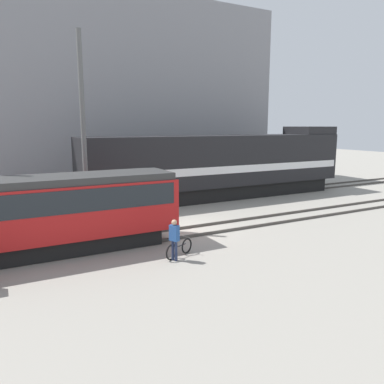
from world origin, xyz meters
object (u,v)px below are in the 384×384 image
(freight_locomotive, at_px, (222,165))
(person, at_px, (174,236))
(streetcar, at_px, (26,212))
(bicycle, at_px, (179,249))
(utility_pole_center, at_px, (83,132))

(freight_locomotive, distance_m, person, 13.08)
(streetcar, bearing_deg, person, -32.26)
(freight_locomotive, xyz_separation_m, person, (-8.42, -9.92, -1.37))
(bicycle, xyz_separation_m, person, (-0.36, -0.32, 0.66))
(person, xyz_separation_m, utility_pole_center, (-1.84, 6.50, 3.84))
(freight_locomotive, distance_m, streetcar, 14.97)
(freight_locomotive, bearing_deg, bicycle, -130.01)
(streetcar, height_order, person, streetcar)
(streetcar, bearing_deg, freight_locomotive, 27.16)
(bicycle, relative_size, utility_pole_center, 0.15)
(person, relative_size, utility_pole_center, 0.17)
(freight_locomotive, height_order, person, freight_locomotive)
(streetcar, xyz_separation_m, person, (4.89, -3.09, -0.82))
(utility_pole_center, bearing_deg, streetcar, -131.77)
(bicycle, bearing_deg, streetcar, 152.16)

